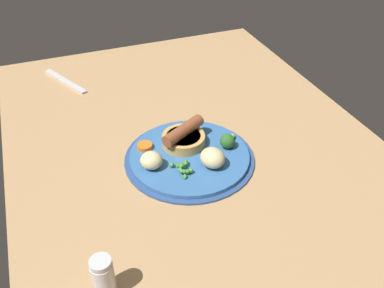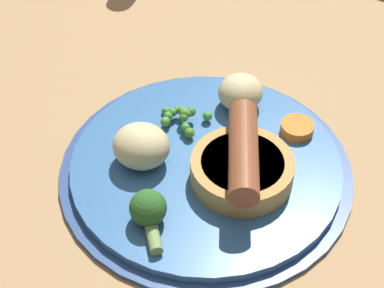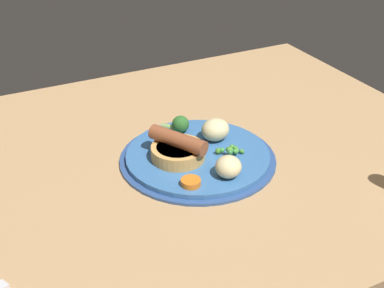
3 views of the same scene
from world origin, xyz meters
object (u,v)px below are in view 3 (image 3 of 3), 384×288
Objects in this scene: broccoli_floret_near at (179,124)px; carrot_slice_0 at (193,181)px; dinner_plate at (198,157)px; sausage_pudding at (178,149)px; potato_chunk_0 at (215,130)px; pea_pile at (230,151)px; potato_chunk_1 at (228,167)px.

broccoli_floret_near reaches higher than carrot_slice_0.
broccoli_floret_near is 1.46× the size of carrot_slice_0.
carrot_slice_0 is at bearing -121.22° from dinner_plate.
dinner_plate is 9.64cm from carrot_slice_0.
sausage_pudding reaches higher than potato_chunk_0.
broccoli_floret_near is (4.28, 8.48, -0.33)cm from sausage_pudding.
sausage_pudding is 9.13cm from pea_pile.
potato_chunk_0 is (0.42, 6.26, 1.01)cm from pea_pile.
potato_chunk_1 is at bearing -42.29° from broccoli_floret_near.
broccoli_floret_near is (-4.18, 11.80, 0.52)cm from pea_pile.
sausage_pudding reaches higher than pea_pile.
potato_chunk_0 is (5.10, 3.02, 2.83)cm from dinner_plate.
sausage_pudding is at bearing -161.68° from potato_chunk_0.
dinner_plate is 5.49× the size of pea_pile.
dinner_plate is at bearing 145.35° from pea_pile.
carrot_slice_0 is at bearing 142.88° from sausage_pudding.
broccoli_floret_near is at bearing -55.88° from sausage_pudding.
pea_pile is at bearing 56.70° from potato_chunk_1.
sausage_pudding is 2.02× the size of potato_chunk_0.
sausage_pudding reaches higher than broccoli_floret_near.
carrot_slice_0 is (-6.11, 0.43, -1.28)cm from potato_chunk_1.
potato_chunk_0 is at bearing 71.27° from potato_chunk_1.
pea_pile is (8.47, -3.32, -0.85)cm from sausage_pudding.
potato_chunk_1 is 6.26cm from carrot_slice_0.
potato_chunk_0 is 15.11cm from carrot_slice_0.
dinner_plate is at bearing -47.84° from broccoli_floret_near.
potato_chunk_1 is (0.66, -17.16, 0.28)cm from broccoli_floret_near.
potato_chunk_0 is (4.60, -5.54, 0.49)cm from broccoli_floret_near.
sausage_pudding is 9.51cm from broccoli_floret_near.
broccoli_floret_near is 1.04× the size of potato_chunk_1.
sausage_pudding reaches higher than potato_chunk_1.
carrot_slice_0 is (-10.05, -11.19, -1.50)cm from potato_chunk_0.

